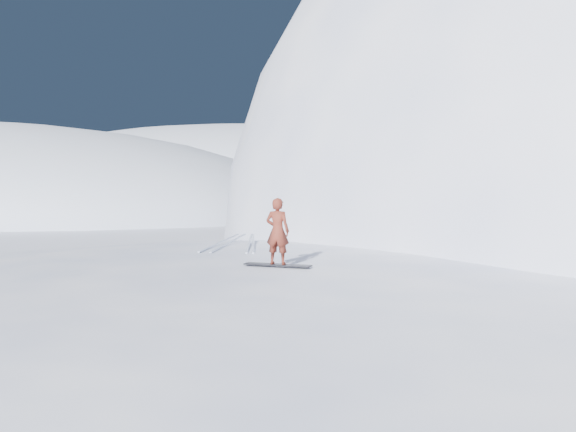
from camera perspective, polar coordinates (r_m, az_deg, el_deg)
name	(u,v)px	position (r m, az deg, el deg)	size (l,w,h in m)	color
ground	(217,370)	(13.51, -7.24, -15.28)	(400.00, 400.00, 0.00)	white
near_ridge	(290,339)	(15.96, 0.21, -12.37)	(36.00, 28.00, 4.80)	white
peak_shoulder	(530,266)	(32.65, 23.39, -4.69)	(28.00, 24.00, 18.00)	white
far_ridge_c	(229,205)	(129.94, -6.05, 1.12)	(140.00, 90.00, 36.00)	white
wind_bumps	(226,344)	(15.59, -6.30, -12.76)	(16.00, 14.40, 1.00)	white
snowboard	(278,265)	(13.10, -1.07, -4.98)	(1.60, 0.30, 0.03)	black
snowboarder	(278,231)	(13.01, -1.07, -1.54)	(0.56, 0.37, 1.55)	maroon
board_tracks	(239,241)	(18.60, -5.04, -2.60)	(2.52, 5.94, 0.04)	silver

